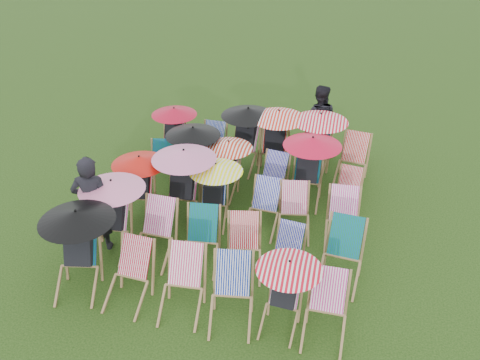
% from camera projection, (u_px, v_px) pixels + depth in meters
% --- Properties ---
extents(ground, '(100.00, 100.00, 0.00)m').
position_uv_depth(ground, '(235.00, 228.00, 10.33)').
color(ground, black).
rests_on(ground, ground).
extents(deckchair_0, '(1.21, 1.31, 1.44)m').
position_uv_depth(deckchair_0, '(77.00, 250.00, 8.56)').
color(deckchair_0, olive).
rests_on(deckchair_0, ground).
extents(deckchair_1, '(0.73, 0.95, 0.97)m').
position_uv_depth(deckchair_1, '(128.00, 276.00, 8.43)').
color(deckchair_1, olive).
rests_on(deckchair_1, ground).
extents(deckchair_2, '(0.70, 0.95, 1.00)m').
position_uv_depth(deckchair_2, '(182.00, 285.00, 8.23)').
color(deckchair_2, olive).
rests_on(deckchair_2, ground).
extents(deckchair_3, '(0.78, 1.01, 1.01)m').
position_uv_depth(deckchair_3, '(231.00, 295.00, 8.04)').
color(deckchair_3, olive).
rests_on(deckchair_3, ground).
extents(deckchair_4, '(0.99, 1.05, 1.18)m').
position_uv_depth(deckchair_4, '(284.00, 293.00, 7.90)').
color(deckchair_4, olive).
rests_on(deckchair_4, ground).
extents(deckchair_5, '(0.66, 0.91, 0.97)m').
position_uv_depth(deckchair_5, '(326.00, 311.00, 7.78)').
color(deckchair_5, olive).
rests_on(deckchair_5, ground).
extents(deckchair_6, '(1.17, 1.22, 1.39)m').
position_uv_depth(deckchair_6, '(111.00, 215.00, 9.43)').
color(deckchair_6, olive).
rests_on(deckchair_6, ground).
extents(deckchair_7, '(0.72, 0.97, 1.01)m').
position_uv_depth(deckchair_7, '(154.00, 233.00, 9.34)').
color(deckchair_7, olive).
rests_on(deckchair_7, ground).
extents(deckchair_8, '(0.72, 0.95, 0.97)m').
position_uv_depth(deckchair_8, '(201.00, 241.00, 9.20)').
color(deckchair_8, olive).
rests_on(deckchair_8, ground).
extents(deckchair_9, '(0.77, 0.97, 0.95)m').
position_uv_depth(deckchair_9, '(244.00, 248.00, 9.05)').
color(deckchair_9, olive).
rests_on(deckchair_9, ground).
extents(deckchair_10, '(0.66, 0.84, 0.84)m').
position_uv_depth(deckchair_10, '(286.00, 253.00, 9.01)').
color(deckchair_10, olive).
rests_on(deckchair_10, ground).
extents(deckchair_11, '(0.79, 1.02, 1.03)m').
position_uv_depth(deckchair_11, '(342.00, 255.00, 8.81)').
color(deckchair_11, olive).
rests_on(deckchair_11, ground).
extents(deckchair_12, '(1.08, 1.15, 1.28)m').
position_uv_depth(deckchair_12, '(138.00, 186.00, 10.36)').
color(deckchair_12, olive).
rests_on(deckchair_12, ground).
extents(deckchair_13, '(1.23, 1.27, 1.46)m').
position_uv_depth(deckchair_13, '(181.00, 184.00, 10.24)').
color(deckchair_13, olive).
rests_on(deckchair_13, ground).
extents(deckchair_14, '(1.03, 1.10, 1.23)m').
position_uv_depth(deckchair_14, '(214.00, 192.00, 10.21)').
color(deckchair_14, olive).
rests_on(deckchair_14, ground).
extents(deckchair_15, '(0.70, 0.91, 0.93)m').
position_uv_depth(deckchair_15, '(263.00, 208.00, 10.08)').
color(deckchair_15, olive).
rests_on(deckchair_15, ground).
extents(deckchair_16, '(0.73, 0.93, 0.92)m').
position_uv_depth(deckchair_16, '(294.00, 213.00, 9.96)').
color(deckchair_16, olive).
rests_on(deckchair_16, ground).
extents(deckchair_17, '(0.68, 0.92, 0.97)m').
position_uv_depth(deckchair_17, '(343.00, 220.00, 9.72)').
color(deckchair_17, olive).
rests_on(deckchair_17, ground).
extents(deckchair_18, '(0.71, 0.90, 0.90)m').
position_uv_depth(deckchair_18, '(161.00, 166.00, 11.48)').
color(deckchair_18, olive).
rests_on(deckchair_18, ground).
extents(deckchair_19, '(1.15, 1.25, 1.37)m').
position_uv_depth(deckchair_19, '(191.00, 157.00, 11.24)').
color(deckchair_19, olive).
rests_on(deckchair_19, ground).
extents(deckchair_20, '(1.00, 1.06, 1.19)m').
position_uv_depth(deckchair_20, '(225.00, 167.00, 11.08)').
color(deckchair_20, olive).
rests_on(deckchair_20, ground).
extents(deckchair_21, '(0.74, 0.92, 0.90)m').
position_uv_depth(deckchair_21, '(271.00, 179.00, 11.02)').
color(deckchair_21, olive).
rests_on(deckchair_21, ground).
extents(deckchair_22, '(1.18, 1.22, 1.40)m').
position_uv_depth(deckchair_22, '(308.00, 169.00, 10.80)').
color(deckchair_22, olive).
rests_on(deckchair_22, ground).
extents(deckchair_23, '(0.66, 0.83, 0.81)m').
position_uv_depth(deckchair_23, '(347.00, 192.00, 10.68)').
color(deckchair_23, olive).
rests_on(deckchair_23, ground).
extents(deckchair_24, '(1.04, 1.10, 1.24)m').
position_uv_depth(deckchair_24, '(173.00, 133.00, 12.38)').
color(deckchair_24, olive).
rests_on(deckchair_24, ground).
extents(deckchair_25, '(0.65, 0.87, 0.91)m').
position_uv_depth(deckchair_25, '(211.00, 146.00, 12.24)').
color(deckchair_25, olive).
rests_on(deckchair_25, ground).
extents(deckchair_26, '(1.20, 1.27, 1.43)m').
position_uv_depth(deckchair_26, '(244.00, 137.00, 11.97)').
color(deckchair_26, olive).
rests_on(deckchair_26, ground).
extents(deckchair_27, '(1.21, 1.27, 1.44)m').
position_uv_depth(deckchair_27, '(275.00, 141.00, 11.81)').
color(deckchair_27, olive).
rests_on(deckchair_27, ground).
extents(deckchair_28, '(1.21, 1.29, 1.44)m').
position_uv_depth(deckchair_28, '(315.00, 144.00, 11.69)').
color(deckchair_28, olive).
rests_on(deckchair_28, ground).
extents(deckchair_29, '(0.79, 1.00, 0.98)m').
position_uv_depth(deckchair_29, '(352.00, 160.00, 11.62)').
color(deckchair_29, olive).
rests_on(deckchair_29, ground).
extents(person_left, '(0.77, 0.60, 1.88)m').
position_uv_depth(person_left, '(92.00, 204.00, 9.34)').
color(person_left, black).
rests_on(person_left, ground).
extents(person_rear, '(0.84, 0.66, 1.72)m').
position_uv_depth(person_rear, '(319.00, 120.00, 12.48)').
color(person_rear, black).
rests_on(person_rear, ground).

